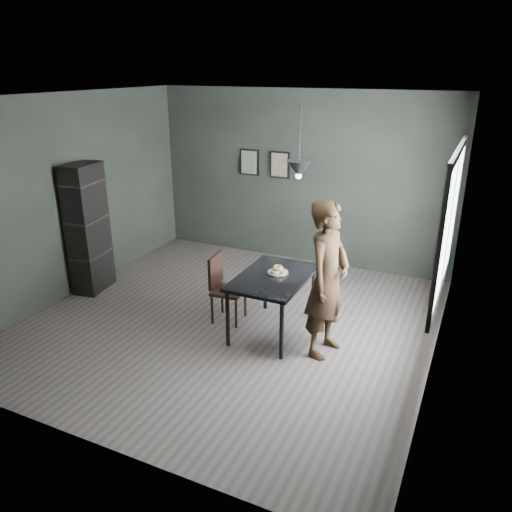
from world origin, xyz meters
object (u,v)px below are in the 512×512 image
at_px(woman, 327,280).
at_px(pendant_lamp, 299,169).
at_px(white_plate, 278,273).
at_px(cafe_table, 273,282).
at_px(shelf_unit, 88,229).
at_px(wood_chair, 223,284).

distance_m(woman, pendant_lamp, 1.27).
xyz_separation_m(white_plate, woman, (0.71, -0.27, 0.15)).
xyz_separation_m(cafe_table, shelf_unit, (-2.92, 0.07, 0.26)).
bearing_deg(wood_chair, cafe_table, -7.33).
bearing_deg(shelf_unit, white_plate, -9.03).
distance_m(white_plate, woman, 0.77).
distance_m(wood_chair, pendant_lamp, 1.82).
distance_m(cafe_table, pendant_lamp, 1.41).
height_order(woman, wood_chair, woman).
relative_size(wood_chair, shelf_unit, 0.48).
bearing_deg(woman, wood_chair, 92.03).
xyz_separation_m(white_plate, wood_chair, (-0.73, -0.08, -0.25)).
bearing_deg(cafe_table, wood_chair, 178.18).
relative_size(woman, shelf_unit, 0.97).
bearing_deg(wood_chair, shelf_unit, 173.35).
height_order(cafe_table, wood_chair, wood_chair).
relative_size(woman, pendant_lamp, 2.09).
xyz_separation_m(wood_chair, shelf_unit, (-2.21, 0.04, 0.43)).
xyz_separation_m(cafe_table, woman, (0.73, -0.18, 0.23)).
bearing_deg(shelf_unit, wood_chair, -10.79).
relative_size(cafe_table, pendant_lamp, 1.39).
height_order(wood_chair, pendant_lamp, pendant_lamp).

